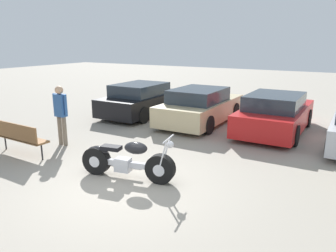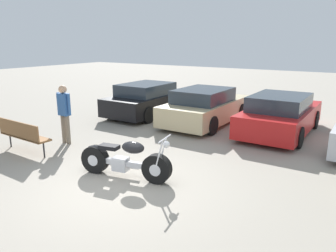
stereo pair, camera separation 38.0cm
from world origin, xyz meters
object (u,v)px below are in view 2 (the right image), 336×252
(motorcycle, at_px, (124,160))
(park_bench, at_px, (22,133))
(parked_car_red, at_px, (280,115))
(person_standing, at_px, (64,109))
(parked_car_champagne, at_px, (205,107))
(parked_car_black, at_px, (149,100))

(motorcycle, relative_size, park_bench, 1.22)
(parked_car_red, xyz_separation_m, person_standing, (-4.97, -4.50, 0.41))
(parked_car_champagne, relative_size, parked_car_red, 1.00)
(motorcycle, distance_m, person_standing, 3.26)
(motorcycle, height_order, parked_car_champagne, parked_car_champagne)
(park_bench, height_order, person_standing, person_standing)
(parked_car_red, height_order, park_bench, parked_car_red)
(park_bench, bearing_deg, motorcycle, 3.87)
(parked_car_red, relative_size, park_bench, 2.30)
(parked_car_red, distance_m, park_bench, 7.76)
(motorcycle, xyz_separation_m, park_bench, (-3.34, -0.23, 0.14))
(parked_car_black, distance_m, parked_car_red, 5.27)
(park_bench, bearing_deg, parked_car_champagne, 64.81)
(motorcycle, bearing_deg, parked_car_red, 70.62)
(parked_car_black, bearing_deg, parked_car_red, -0.07)
(motorcycle, xyz_separation_m, parked_car_black, (-3.34, 5.49, 0.21))
(park_bench, bearing_deg, parked_car_black, 90.06)
(parked_car_black, xyz_separation_m, park_bench, (0.01, -5.71, -0.07))
(motorcycle, height_order, person_standing, person_standing)
(park_bench, bearing_deg, person_standing, 76.40)
(person_standing, bearing_deg, park_bench, -103.60)
(parked_car_champagne, xyz_separation_m, park_bench, (-2.63, -5.59, -0.07))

